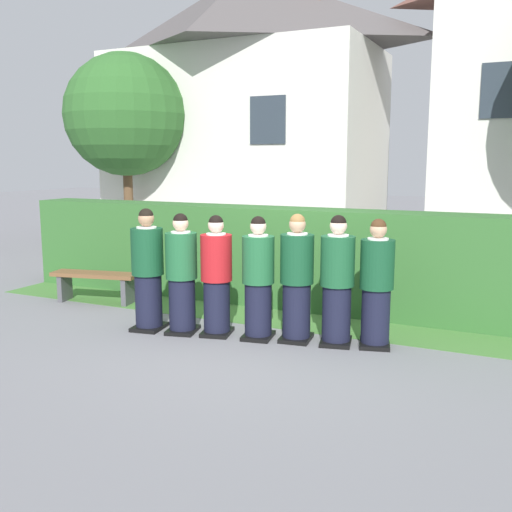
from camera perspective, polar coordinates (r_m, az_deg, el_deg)
The scene contains 13 objects.
ground_plane at distance 7.52m, azimuth 0.00°, elevation -7.91°, with size 60.00×60.00×0.00m, color slate.
student_front_row_0 at distance 7.83m, azimuth -10.50°, elevation -1.58°, with size 0.44×0.54×1.61m.
student_front_row_1 at distance 7.62m, azimuth -7.26°, elevation -1.99°, with size 0.46×0.52×1.56m.
student_in_red_blazer at distance 7.49m, azimuth -3.87°, elevation -2.20°, with size 0.45×0.51×1.55m.
student_front_row_3 at distance 7.31m, azimuth 0.21°, elevation -2.45°, with size 0.43×0.50×1.55m.
student_front_row_4 at distance 7.24m, azimuth 4.00°, elevation -2.44°, with size 0.42×0.50×1.59m.
student_front_row_5 at distance 7.15m, azimuth 7.91°, elevation -2.67°, with size 0.46×0.52×1.59m.
student_front_row_6 at distance 7.14m, azimuth 11.66°, elevation -2.93°, with size 0.46×0.52×1.55m.
hedge at distance 8.88m, azimuth 4.74°, elevation -0.25°, with size 9.95×0.70×1.51m.
school_building_main at distance 16.55m, azimuth -0.90°, elevation 14.38°, with size 7.39×4.36×7.16m.
oak_tree_left at distance 15.46m, azimuth -12.60°, elevation 13.24°, with size 3.06×3.06×4.87m.
wooden_bench at distance 9.56m, azimuth -15.38°, elevation -2.33°, with size 1.44×0.63×0.48m.
lawn_strip at distance 8.32m, azimuth 2.71°, elevation -6.19°, with size 9.95×0.90×0.01m, color #477A38.
Camera 1 is at (3.08, -6.49, 2.24)m, focal length 41.04 mm.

